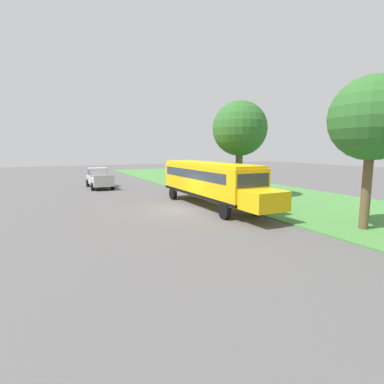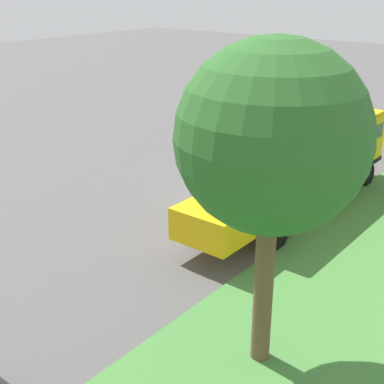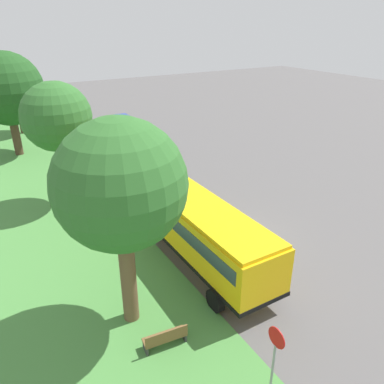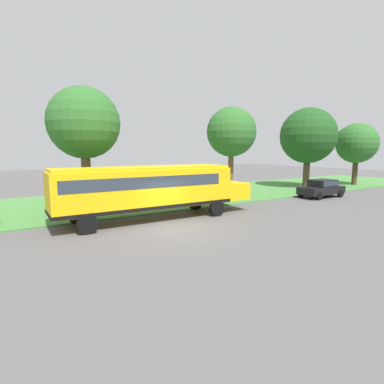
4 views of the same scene
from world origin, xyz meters
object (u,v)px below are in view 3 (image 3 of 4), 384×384
at_px(school_bus, 192,221).
at_px(oak_tree_far_end, 4,89).
at_px(car_black_nearest, 92,150).
at_px(oak_tree_beside_bus, 119,187).
at_px(oak_tree_across_road, 13,84).
at_px(oak_tree_roadside_mid, 56,116).
at_px(park_bench, 165,338).
at_px(car_blue_middle, 122,122).
at_px(stop_sign, 274,354).

xyz_separation_m(school_bus, oak_tree_far_end, (-5.35, 21.11, 3.74)).
height_order(car_black_nearest, oak_tree_beside_bus, oak_tree_beside_bus).
distance_m(oak_tree_beside_bus, oak_tree_across_road, 30.63).
bearing_deg(oak_tree_roadside_mid, oak_tree_far_end, 97.12).
bearing_deg(school_bus, oak_tree_beside_bus, -148.17).
relative_size(oak_tree_roadside_mid, park_bench, 4.69).
bearing_deg(oak_tree_across_road, oak_tree_beside_bus, -90.97).
height_order(school_bus, park_bench, school_bus).
height_order(school_bus, car_blue_middle, school_bus).
height_order(oak_tree_roadside_mid, park_bench, oak_tree_roadside_mid).
relative_size(school_bus, oak_tree_beside_bus, 1.52).
xyz_separation_m(car_black_nearest, car_blue_middle, (5.60, 7.52, 0.00)).
xyz_separation_m(school_bus, stop_sign, (-1.87, -8.00, -0.19)).
bearing_deg(oak_tree_far_end, stop_sign, -83.18).
bearing_deg(oak_tree_across_road, oak_tree_roadside_mid, -89.70).
distance_m(school_bus, stop_sign, 8.22).
relative_size(oak_tree_beside_bus, oak_tree_roadside_mid, 1.06).
relative_size(oak_tree_far_end, oak_tree_across_road, 1.19).
bearing_deg(car_blue_middle, oak_tree_roadside_mid, -122.58).
distance_m(oak_tree_beside_bus, park_bench, 5.73).
bearing_deg(stop_sign, car_black_nearest, 85.77).
bearing_deg(car_black_nearest, park_bench, -100.30).
bearing_deg(school_bus, park_bench, -129.88).
distance_m(oak_tree_roadside_mid, stop_sign, 17.74).
distance_m(car_blue_middle, oak_tree_beside_bus, 28.90).
bearing_deg(oak_tree_beside_bus, school_bus, 31.83).
height_order(oak_tree_beside_bus, oak_tree_across_road, oak_tree_beside_bus).
height_order(car_blue_middle, oak_tree_far_end, oak_tree_far_end).
relative_size(oak_tree_across_road, park_bench, 4.43).
bearing_deg(oak_tree_beside_bus, oak_tree_roadside_mid, 87.06).
bearing_deg(school_bus, oak_tree_far_end, 104.23).
bearing_deg(stop_sign, oak_tree_roadside_mid, 96.62).
bearing_deg(oak_tree_across_road, car_blue_middle, -22.68).
bearing_deg(oak_tree_beside_bus, car_blue_middle, 69.42).
bearing_deg(oak_tree_roadside_mid, park_bench, -90.10).
relative_size(car_black_nearest, oak_tree_far_end, 0.51).
bearing_deg(park_bench, oak_tree_across_road, 90.13).
height_order(school_bus, oak_tree_roadside_mid, oak_tree_roadside_mid).
height_order(school_bus, stop_sign, school_bus).
height_order(oak_tree_roadside_mid, oak_tree_across_road, oak_tree_roadside_mid).
bearing_deg(oak_tree_beside_bus, stop_sign, -63.49).
bearing_deg(oak_tree_far_end, car_blue_middle, 14.20).
height_order(oak_tree_across_road, stop_sign, oak_tree_across_road).
bearing_deg(car_blue_middle, oak_tree_beside_bus, -110.58).
bearing_deg(park_bench, oak_tree_beside_bus, 107.46).
xyz_separation_m(car_blue_middle, oak_tree_beside_bus, (-10.01, -26.65, 4.98)).
bearing_deg(oak_tree_beside_bus, oak_tree_across_road, 89.03).
xyz_separation_m(oak_tree_far_end, oak_tree_across_road, (1.39, 6.72, -0.63)).
bearing_deg(car_blue_middle, park_bench, -108.27).
xyz_separation_m(oak_tree_beside_bus, oak_tree_roadside_mid, (0.61, 11.95, -0.14)).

